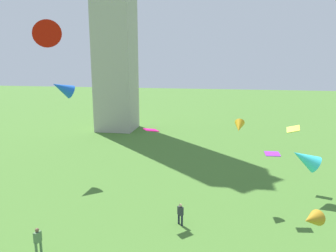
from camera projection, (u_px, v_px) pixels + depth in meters
The scene contains 10 objects.
person_0 at pixel (38, 240), 20.13m from camera, with size 0.36×0.53×1.75m.
person_1 at pixel (180, 213), 23.70m from camera, with size 0.48×0.47×1.63m.
kite_flying_1 at pixel (62, 88), 32.17m from camera, with size 2.66×2.65×2.12m.
kite_flying_3 at pixel (239, 127), 26.34m from camera, with size 0.95×1.43×1.21m.
kite_flying_4 at pixel (151, 130), 24.58m from camera, with size 1.23×1.18×0.25m.
kite_flying_5 at pixel (272, 154), 24.63m from camera, with size 1.15×0.86×0.21m.
kite_flying_6 at pixel (44, 28), 18.00m from camera, with size 2.69×2.88×2.13m.
kite_flying_7 at pixel (305, 158), 27.50m from camera, with size 2.57×1.53×2.31m.
kite_flying_8 at pixel (311, 219), 16.41m from camera, with size 1.47×1.48×0.98m.
kite_flying_10 at pixel (293, 129), 30.12m from camera, with size 1.16×1.00×0.75m.
Camera 1 is at (2.57, -3.09, 11.94)m, focal length 35.39 mm.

